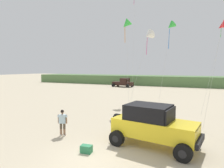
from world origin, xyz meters
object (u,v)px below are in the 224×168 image
(person_watching, at_px, (63,121))
(kite_green_box, at_px, (126,24))
(kite_orange_streamer, at_px, (171,26))
(distant_pickup, at_px, (123,83))
(kite_black_sled, at_px, (149,35))
(cooler_box, at_px, (86,149))
(kite_pink_ribbon, at_px, (223,26))
(jeep, at_px, (153,124))

(person_watching, distance_m, kite_green_box, 12.25)
(kite_orange_streamer, bearing_deg, kite_green_box, -165.97)
(distant_pickup, distance_m, kite_black_sled, 25.95)
(cooler_box, xyz_separation_m, kite_orange_streamer, (2.41, 12.05, 8.15))
(cooler_box, xyz_separation_m, distant_pickup, (-10.47, 33.37, 0.75))
(distant_pickup, distance_m, kite_green_box, 25.21)
(cooler_box, relative_size, kite_black_sled, 0.07)
(kite_pink_ribbon, distance_m, kite_orange_streamer, 6.43)
(jeep, distance_m, kite_pink_ribbon, 16.55)
(kite_green_box, bearing_deg, kite_black_sled, -5.34)
(cooler_box, height_order, kite_pink_ribbon, kite_pink_ribbon)
(distant_pickup, bearing_deg, person_watching, -76.17)
(kite_black_sled, bearing_deg, jeep, -74.64)
(cooler_box, xyz_separation_m, kite_pink_ribbon, (7.27, 16.24, 8.59))
(kite_black_sled, distance_m, kite_pink_ribbon, 8.79)
(jeep, height_order, kite_green_box, kite_green_box)
(person_watching, distance_m, kite_orange_streamer, 13.82)
(distant_pickup, bearing_deg, kite_orange_streamer, -58.86)
(person_watching, bearing_deg, kite_orange_streamer, 64.37)
(jeep, height_order, kite_pink_ribbon, kite_pink_ribbon)
(cooler_box, bearing_deg, kite_pink_ribbon, 60.17)
(kite_orange_streamer, bearing_deg, person_watching, -115.63)
(kite_black_sled, distance_m, kite_orange_streamer, 2.47)
(distant_pickup, distance_m, kite_pink_ribbon, 25.88)
(distant_pickup, xyz_separation_m, kite_orange_streamer, (12.88, -21.32, 7.40))
(kite_pink_ribbon, bearing_deg, person_watching, -123.95)
(kite_black_sled, bearing_deg, kite_green_box, 174.66)
(cooler_box, distance_m, kite_black_sled, 12.97)
(kite_black_sled, height_order, kite_pink_ribbon, kite_pink_ribbon)
(person_watching, bearing_deg, distant_pickup, 103.83)
(distant_pickup, bearing_deg, jeep, -66.82)
(jeep, distance_m, kite_black_sled, 10.84)
(person_watching, distance_m, kite_black_sled, 11.71)
(kite_pink_ribbon, bearing_deg, kite_orange_streamer, -139.21)
(person_watching, relative_size, distant_pickup, 0.34)
(person_watching, height_order, cooler_box, person_watching)
(kite_pink_ribbon, height_order, kite_orange_streamer, kite_pink_ribbon)
(kite_black_sled, bearing_deg, person_watching, -108.85)
(person_watching, xyz_separation_m, kite_orange_streamer, (5.05, 10.52, 7.40))
(cooler_box, relative_size, kite_green_box, 0.06)
(cooler_box, bearing_deg, distant_pickup, 101.70)
(jeep, relative_size, person_watching, 2.99)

